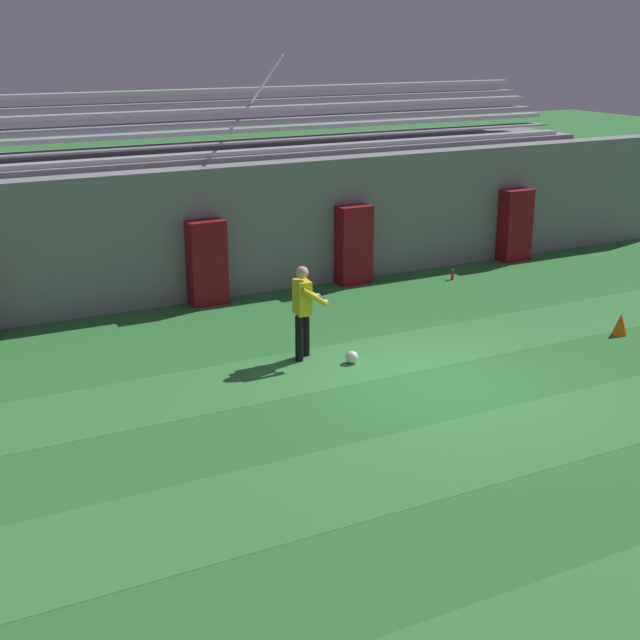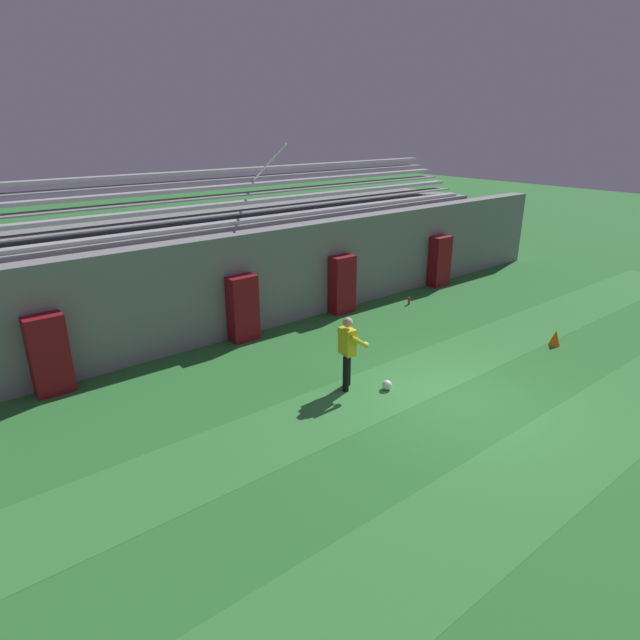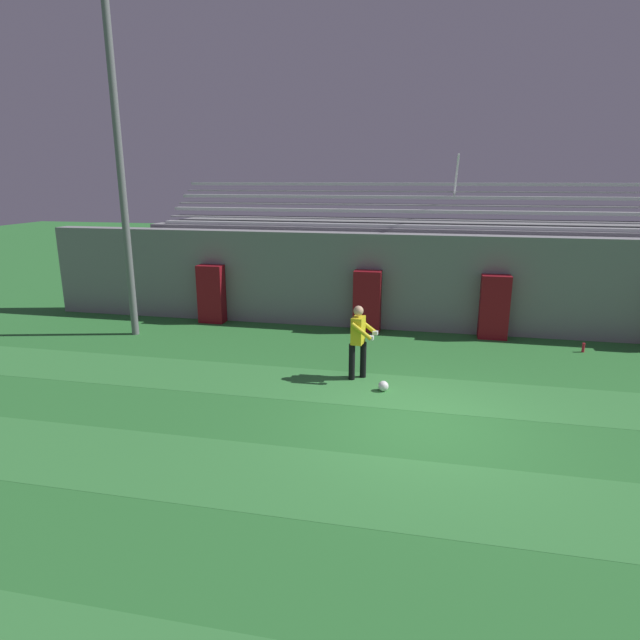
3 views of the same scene
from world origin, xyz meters
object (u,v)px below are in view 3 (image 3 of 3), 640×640
(padding_pillar_far_left, at_px, (212,294))
(water_bottle, at_px, (583,348))
(padding_pillar_gate_left, at_px, (367,301))
(padding_pillar_gate_right, at_px, (494,307))
(goalkeeper, at_px, (359,338))
(soccer_ball, at_px, (383,386))
(floodlight_pole, at_px, (116,117))

(padding_pillar_far_left, bearing_deg, water_bottle, -4.44)
(padding_pillar_gate_left, bearing_deg, padding_pillar_far_left, 180.00)
(padding_pillar_gate_left, relative_size, padding_pillar_far_left, 1.00)
(padding_pillar_gate_right, xyz_separation_m, goalkeeper, (-3.24, -3.88, 0.06))
(padding_pillar_far_left, distance_m, goalkeeper, 6.41)
(padding_pillar_gate_right, bearing_deg, water_bottle, -20.55)
(padding_pillar_gate_left, relative_size, padding_pillar_gate_right, 1.00)
(goalkeeper, bearing_deg, water_bottle, 29.41)
(padding_pillar_gate_right, bearing_deg, padding_pillar_gate_left, 180.00)
(padding_pillar_far_left, relative_size, goalkeeper, 1.07)
(soccer_ball, bearing_deg, water_bottle, 37.48)
(padding_pillar_far_left, bearing_deg, padding_pillar_gate_left, 0.00)
(padding_pillar_gate_left, xyz_separation_m, floodlight_pole, (-6.47, -1.71, 4.98))
(padding_pillar_gate_left, relative_size, soccer_ball, 8.11)
(padding_pillar_gate_left, bearing_deg, water_bottle, -8.15)
(padding_pillar_gate_right, relative_size, floodlight_pole, 0.19)
(goalkeeper, distance_m, soccer_ball, 1.22)
(padding_pillar_gate_right, bearing_deg, padding_pillar_far_left, 180.00)
(padding_pillar_far_left, xyz_separation_m, floodlight_pole, (-1.65, -1.71, 4.98))
(padding_pillar_far_left, height_order, goalkeeper, padding_pillar_far_left)
(padding_pillar_far_left, distance_m, floodlight_pole, 5.52)
(padding_pillar_far_left, relative_size, water_bottle, 7.43)
(padding_pillar_far_left, relative_size, floodlight_pole, 0.19)
(goalkeeper, relative_size, water_bottle, 6.96)
(floodlight_pole, distance_m, soccer_ball, 9.77)
(padding_pillar_gate_right, relative_size, padding_pillar_far_left, 1.00)
(padding_pillar_far_left, relative_size, soccer_ball, 8.11)
(padding_pillar_gate_right, xyz_separation_m, water_bottle, (2.18, -0.82, -0.77))
(soccer_ball, relative_size, water_bottle, 0.92)
(floodlight_pole, height_order, soccer_ball, floodlight_pole)
(padding_pillar_gate_left, height_order, padding_pillar_gate_right, same)
(padding_pillar_gate_left, xyz_separation_m, goalkeeper, (0.29, -3.88, 0.06))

